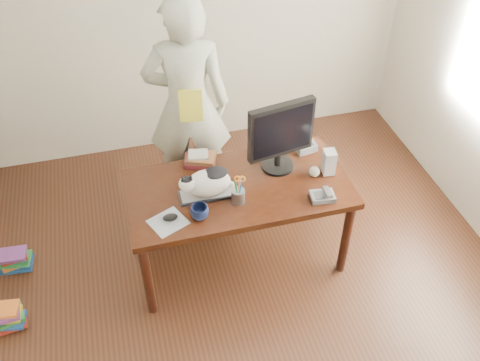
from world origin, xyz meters
name	(u,v)px	position (x,y,z in m)	size (l,w,h in m)	color
room	(265,177)	(0.00, 0.00, 1.35)	(4.50, 4.50, 4.50)	black
desk	(236,194)	(0.00, 0.68, 0.60)	(1.60, 0.80, 0.75)	black
keyboard	(209,193)	(-0.22, 0.57, 0.76)	(0.42, 0.16, 0.03)	black
cat	(206,182)	(-0.23, 0.57, 0.87)	(0.41, 0.21, 0.23)	white
monitor	(281,134)	(0.34, 0.72, 1.07)	(0.50, 0.28, 0.56)	black
pen_cup	(238,195)	(-0.04, 0.45, 0.82)	(0.12, 0.12, 0.24)	#939398
mousepad	(168,222)	(-0.54, 0.38, 0.75)	(0.29, 0.28, 0.01)	#A3A9AF
mouse	(170,217)	(-0.52, 0.40, 0.77)	(0.12, 0.10, 0.04)	black
coffee_mug	(200,212)	(-0.33, 0.37, 0.80)	(0.12, 0.12, 0.10)	#0D1534
phone	(323,196)	(0.54, 0.33, 0.77)	(0.18, 0.14, 0.08)	slate
speaker	(329,162)	(0.68, 0.58, 0.85)	(0.10, 0.10, 0.19)	#AEAEB1
baseball	(314,172)	(0.57, 0.57, 0.79)	(0.08, 0.08, 0.08)	beige
book_stack	(200,159)	(-0.21, 0.93, 0.79)	(0.27, 0.23, 0.09)	#53161D
calculator	(302,144)	(0.60, 0.92, 0.78)	(0.19, 0.23, 0.06)	slate
person	(188,106)	(-0.20, 1.43, 0.94)	(0.69, 0.45, 1.88)	silver
held_book	(191,106)	(-0.20, 1.26, 1.05)	(0.19, 0.14, 0.25)	yellow
book_pile_a	(6,317)	(-1.75, 0.40, 0.09)	(0.27, 0.22, 0.18)	#A52117
book_pile_b	(15,259)	(-1.72, 0.95, 0.07)	(0.26, 0.20, 0.15)	navy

